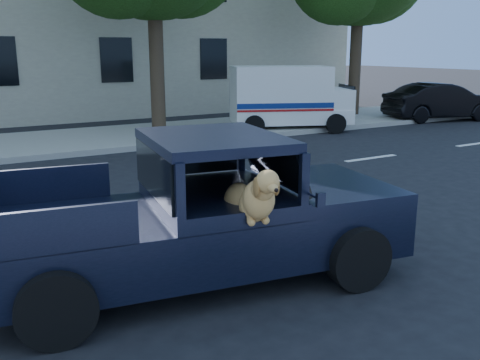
{
  "coord_description": "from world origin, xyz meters",
  "views": [
    {
      "loc": [
        -1.25,
        -5.99,
        2.6
      ],
      "look_at": [
        1.59,
        -1.17,
        1.23
      ],
      "focal_mm": 40.0,
      "sensor_mm": 36.0,
      "label": 1
    }
  ],
  "objects": [
    {
      "name": "ground",
      "position": [
        0.0,
        0.0,
        0.0
      ],
      "size": [
        120.0,
        120.0,
        0.0
      ],
      "primitive_type": "plane",
      "color": "black",
      "rests_on": "ground"
    },
    {
      "name": "lane_stripes",
      "position": [
        2.0,
        3.4,
        0.01
      ],
      "size": [
        21.6,
        0.14,
        0.01
      ],
      "primitive_type": null,
      "color": "silver",
      "rests_on": "ground"
    },
    {
      "name": "pickup_truck",
      "position": [
        1.16,
        -0.78,
        0.57
      ],
      "size": [
        4.91,
        2.74,
        1.68
      ],
      "rotation": [
        0.0,
        0.0,
        -0.15
      ],
      "color": "black",
      "rests_on": "ground"
    },
    {
      "name": "mail_truck",
      "position": [
        8.89,
        8.17,
        0.9
      ],
      "size": [
        4.14,
        3.01,
        2.06
      ],
      "rotation": [
        0.0,
        0.0,
        -0.38
      ],
      "color": "silver",
      "rests_on": "ground"
    },
    {
      "name": "parked_sedan",
      "position": [
        15.31,
        7.39,
        0.69
      ],
      "size": [
        2.49,
        4.42,
        1.38
      ],
      "primitive_type": "imported",
      "rotation": [
        0.0,
        0.0,
        1.31
      ],
      "color": "black",
      "rests_on": "ground"
    }
  ]
}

